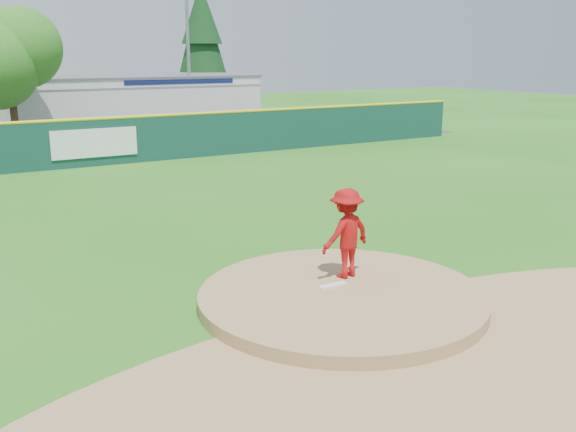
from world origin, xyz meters
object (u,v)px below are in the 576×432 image
van (193,133)px  light_pole_right (188,39)px  pool_building_grp (129,101)px  pitcher (346,233)px  conifer_tree (202,41)px  deciduous_tree (8,56)px

van → light_pole_right: light_pole_right is taller
pool_building_grp → light_pole_right: bearing=-44.9°
pitcher → light_pole_right: 29.90m
van → conifer_tree: 16.15m
van → pool_building_grp: pool_building_grp is taller
van → pool_building_grp: size_ratio=0.28×
pitcher → van: bearing=-113.8°
pool_building_grp → conifer_tree: (7.00, 4.01, 3.88)m
deciduous_tree → van: bearing=-18.9°
van → conifer_tree: conifer_tree is taller
conifer_tree → van: bearing=-115.8°
light_pole_right → deciduous_tree: bearing=-160.0°
pitcher → conifer_tree: (12.44, 35.35, 4.38)m
pitcher → van: pitcher is taller
van → deciduous_tree: 9.62m
van → conifer_tree: (6.70, 13.84, 4.93)m
pitcher → van: 22.26m
pool_building_grp → light_pole_right: 5.75m
deciduous_tree → pool_building_grp: bearing=41.2°
van → conifer_tree: size_ratio=0.44×
van → pool_building_grp: bearing=-14.7°
van → deciduous_tree: size_ratio=0.57×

